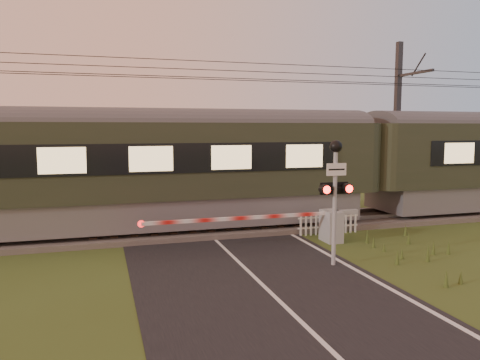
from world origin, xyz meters
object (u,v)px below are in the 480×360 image
object	(u,v)px
train	(364,163)
boom_gate	(321,225)
crossing_signal	(335,180)
picket_fence	(329,223)
catenary_mast	(398,123)

from	to	relation	value
train	boom_gate	size ratio (longest dim) A/B	6.11
crossing_signal	picket_fence	bearing A→B (deg)	64.58
train	picket_fence	bearing A→B (deg)	-142.86
train	boom_gate	world-z (taller)	train
train	crossing_signal	world-z (taller)	train
train	crossing_signal	distance (m)	6.78
picket_fence	boom_gate	bearing A→B (deg)	-129.36
train	catenary_mast	distance (m)	4.16
picket_fence	catenary_mast	size ratio (longest dim) A/B	0.30
train	boom_gate	xyz separation A→B (m)	(-3.31, -2.88, -1.75)
picket_fence	train	bearing A→B (deg)	37.14
boom_gate	crossing_signal	world-z (taller)	crossing_signal
train	crossing_signal	xyz separation A→B (m)	(-4.15, -5.36, 0.02)
crossing_signal	catenary_mast	xyz separation A→B (m)	(7.25, 7.59, 1.62)
boom_gate	picket_fence	bearing A→B (deg)	50.64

